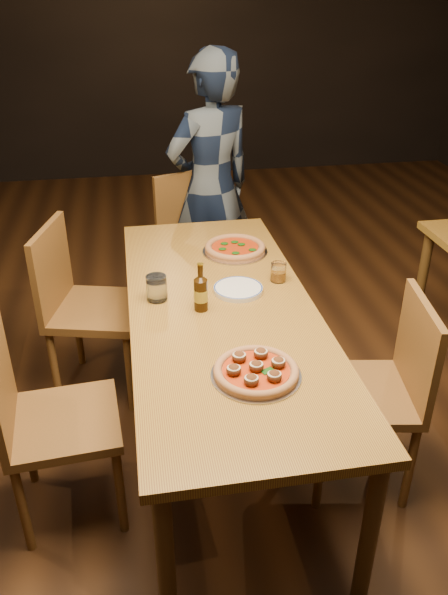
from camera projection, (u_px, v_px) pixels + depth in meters
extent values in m
plane|color=black|center=(222.00, 437.00, 2.87)|extent=(9.00, 9.00, 0.00)
plane|color=black|center=(150.00, 33.00, 6.04)|extent=(7.00, 0.00, 7.00)
cube|color=brown|center=(222.00, 310.00, 2.52)|extent=(0.80, 2.00, 0.04)
cylinder|color=#513717|center=(166.00, 567.00, 1.84)|extent=(0.06, 0.06, 0.71)
cylinder|color=#513717|center=(140.00, 292.00, 3.46)|extent=(0.06, 0.06, 0.71)
cylinder|color=#513717|center=(369.00, 537.00, 1.94)|extent=(0.06, 0.06, 0.71)
cylinder|color=#513717|center=(251.00, 283.00, 3.56)|extent=(0.06, 0.06, 0.71)
cylinder|color=#513717|center=(421.00, 285.00, 3.54)|extent=(0.06, 0.06, 0.71)
cylinder|color=#B7B7BF|center=(256.00, 375.00, 2.07)|extent=(0.33, 0.33, 0.01)
cylinder|color=#C87953|center=(256.00, 373.00, 2.06)|extent=(0.30, 0.30, 0.02)
torus|color=#C87953|center=(256.00, 371.00, 2.06)|extent=(0.31, 0.31, 0.03)
cylinder|color=#A01709|center=(256.00, 370.00, 2.06)|extent=(0.24, 0.24, 0.00)
cylinder|color=#B7B7BF|center=(235.00, 251.00, 3.01)|extent=(0.34, 0.34, 0.01)
cylinder|color=#C87953|center=(235.00, 249.00, 3.00)|extent=(0.31, 0.31, 0.02)
torus|color=#C87953|center=(235.00, 247.00, 3.00)|extent=(0.31, 0.31, 0.04)
cylinder|color=#A01709|center=(235.00, 247.00, 3.00)|extent=(0.24, 0.24, 0.00)
cylinder|color=white|center=(238.00, 289.00, 2.62)|extent=(0.22, 0.22, 0.02)
cylinder|color=black|center=(201.00, 295.00, 2.45)|extent=(0.06, 0.06, 0.14)
cylinder|color=black|center=(200.00, 272.00, 2.40)|extent=(0.02, 0.02, 0.07)
cylinder|color=gold|center=(201.00, 295.00, 2.45)|extent=(0.06, 0.06, 0.05)
cylinder|color=white|center=(157.00, 288.00, 2.54)|extent=(0.09, 0.09, 0.11)
cylinder|color=#AE6513|center=(278.00, 272.00, 2.70)|extent=(0.07, 0.07, 0.09)
imported|color=black|center=(211.00, 189.00, 3.64)|extent=(0.72, 0.61, 1.67)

